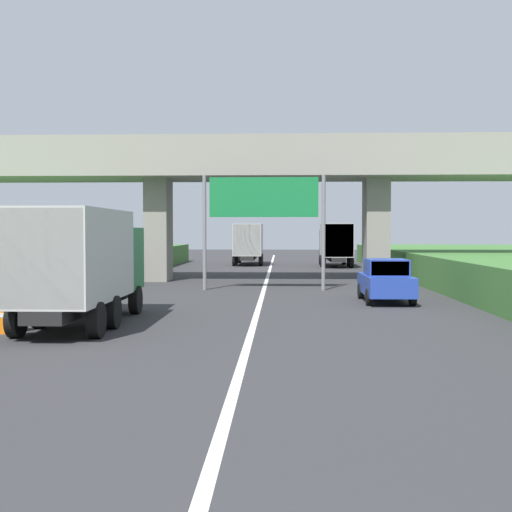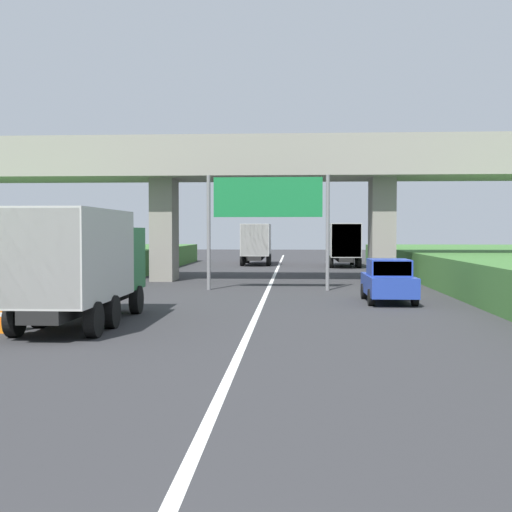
# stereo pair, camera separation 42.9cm
# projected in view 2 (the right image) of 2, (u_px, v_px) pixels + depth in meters

# --- Properties ---
(lane_centre_stripe) EXTENTS (0.20, 95.59, 0.01)m
(lane_centre_stripe) POSITION_uv_depth(u_px,v_px,m) (267.00, 292.00, 30.31)
(lane_centre_stripe) COLOR white
(lane_centre_stripe) RESTS_ON ground
(overpass_bridge) EXTENTS (40.00, 4.80, 8.00)m
(overpass_bridge) POSITION_uv_depth(u_px,v_px,m) (272.00, 174.00, 37.02)
(overpass_bridge) COLOR gray
(overpass_bridge) RESTS_ON ground
(overhead_highway_sign) EXTENTS (5.88, 0.18, 5.50)m
(overhead_highway_sign) POSITION_uv_depth(u_px,v_px,m) (268.00, 205.00, 31.22)
(overhead_highway_sign) COLOR slate
(overhead_highway_sign) RESTS_ON ground
(truck_red) EXTENTS (2.44, 7.30, 3.44)m
(truck_red) POSITION_uv_depth(u_px,v_px,m) (257.00, 242.00, 55.49)
(truck_red) COLOR black
(truck_red) RESTS_ON ground
(truck_black) EXTENTS (2.44, 7.30, 3.44)m
(truck_black) POSITION_uv_depth(u_px,v_px,m) (343.00, 242.00, 52.55)
(truck_black) COLOR black
(truck_black) RESTS_ON ground
(truck_green) EXTENTS (2.44, 7.30, 3.44)m
(truck_green) POSITION_uv_depth(u_px,v_px,m) (81.00, 261.00, 19.54)
(truck_green) COLOR black
(truck_green) RESTS_ON ground
(car_blue) EXTENTS (1.86, 4.10, 1.72)m
(car_blue) POSITION_uv_depth(u_px,v_px,m) (388.00, 281.00, 25.87)
(car_blue) COLOR #233D9E
(car_blue) RESTS_ON ground
(construction_barrel_2) EXTENTS (0.57, 0.57, 0.90)m
(construction_barrel_2) POSITION_uv_depth(u_px,v_px,m) (7.00, 316.00, 18.24)
(construction_barrel_2) COLOR orange
(construction_barrel_2) RESTS_ON ground
(construction_barrel_3) EXTENTS (0.57, 0.57, 0.90)m
(construction_barrel_3) POSITION_uv_depth(u_px,v_px,m) (65.00, 299.00, 22.79)
(construction_barrel_3) COLOR orange
(construction_barrel_3) RESTS_ON ground
(construction_barrel_4) EXTENTS (0.57, 0.57, 0.90)m
(construction_barrel_4) POSITION_uv_depth(u_px,v_px,m) (109.00, 288.00, 27.33)
(construction_barrel_4) COLOR orange
(construction_barrel_4) RESTS_ON ground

